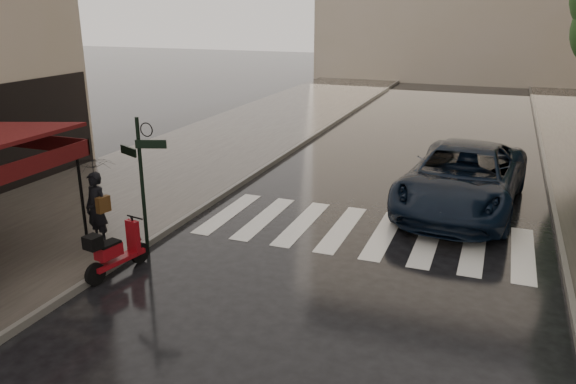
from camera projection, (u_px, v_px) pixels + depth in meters
The scene contains 9 objects.
ground at pixel (106, 334), 9.50m from camera, with size 120.00×120.00×0.00m, color black.
sidewalk_near at pixel (210, 149), 21.65m from camera, with size 6.00×60.00×0.12m, color #38332D.
curb_near at pixel (284, 155), 20.61m from camera, with size 0.12×60.00×0.16m, color #595651.
curb_far at pixel (548, 181), 17.58m from camera, with size 0.12×60.00×0.16m, color #595651.
crosswalk at pixel (362, 232), 13.81m from camera, with size 7.85×3.20×0.01m.
signpost at pixel (142, 176), 11.99m from camera, with size 1.17×0.29×3.10m.
pedestrian_with_umbrella at pixel (93, 175), 12.31m from camera, with size 1.20×1.21×2.47m.
scooter at pixel (115, 252), 11.46m from camera, with size 0.61×1.63×1.08m.
parked_car at pixel (463, 178), 15.18m from camera, with size 2.86×6.21×1.72m, color black.
Camera 1 is at (5.84, -6.61, 5.26)m, focal length 35.00 mm.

